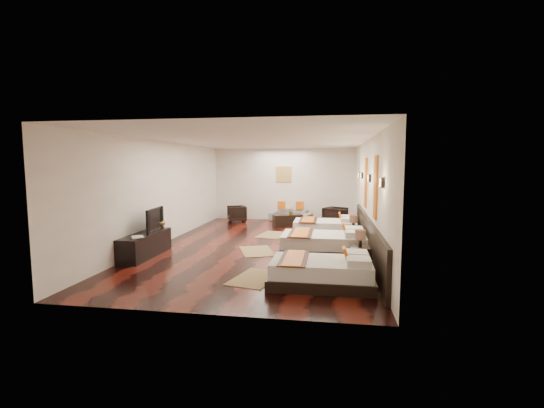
% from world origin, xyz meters
% --- Properties ---
extents(floor, '(5.50, 9.50, 0.01)m').
position_xyz_m(floor, '(0.00, 0.00, 0.00)').
color(floor, black).
rests_on(floor, ground).
extents(ceiling, '(5.50, 9.50, 0.01)m').
position_xyz_m(ceiling, '(0.00, 0.00, 2.80)').
color(ceiling, white).
rests_on(ceiling, floor).
extents(back_wall, '(5.50, 0.01, 2.80)m').
position_xyz_m(back_wall, '(0.00, 4.75, 1.40)').
color(back_wall, silver).
rests_on(back_wall, floor).
extents(left_wall, '(0.01, 9.50, 2.80)m').
position_xyz_m(left_wall, '(-2.75, 0.00, 1.40)').
color(left_wall, silver).
rests_on(left_wall, floor).
extents(right_wall, '(0.01, 9.50, 2.80)m').
position_xyz_m(right_wall, '(2.75, 0.00, 1.40)').
color(right_wall, silver).
rests_on(right_wall, floor).
extents(headboard_panel, '(0.08, 6.60, 0.90)m').
position_xyz_m(headboard_panel, '(2.71, -0.80, 0.45)').
color(headboard_panel, black).
rests_on(headboard_panel, floor).
extents(bed_near, '(1.86, 1.17, 0.71)m').
position_xyz_m(bed_near, '(1.69, -3.14, 0.24)').
color(bed_near, black).
rests_on(bed_near, floor).
extents(bed_mid, '(2.07, 1.30, 0.79)m').
position_xyz_m(bed_mid, '(1.70, -0.86, 0.27)').
color(bed_mid, black).
rests_on(bed_mid, floor).
extents(bed_far, '(1.95, 1.22, 0.74)m').
position_xyz_m(bed_far, '(1.69, 1.54, 0.25)').
color(bed_far, black).
rests_on(bed_far, floor).
extents(nightstand_a, '(0.41, 0.41, 0.82)m').
position_xyz_m(nightstand_a, '(2.44, -1.91, 0.29)').
color(nightstand_a, black).
rests_on(nightstand_a, floor).
extents(nightstand_b, '(0.41, 0.41, 0.80)m').
position_xyz_m(nightstand_b, '(2.44, 0.49, 0.28)').
color(nightstand_b, black).
rests_on(nightstand_b, floor).
extents(jute_mat_near, '(1.00, 1.34, 0.01)m').
position_xyz_m(jute_mat_near, '(0.42, -2.94, 0.01)').
color(jute_mat_near, olive).
rests_on(jute_mat_near, floor).
extents(jute_mat_mid, '(1.13, 1.39, 0.01)m').
position_xyz_m(jute_mat_mid, '(0.02, -0.74, 0.01)').
color(jute_mat_mid, olive).
rests_on(jute_mat_mid, floor).
extents(jute_mat_far, '(0.96, 1.32, 0.01)m').
position_xyz_m(jute_mat_far, '(0.06, 1.51, 0.01)').
color(jute_mat_far, olive).
rests_on(jute_mat_far, floor).
extents(tv_console, '(0.50, 1.80, 0.55)m').
position_xyz_m(tv_console, '(-2.50, -1.64, 0.28)').
color(tv_console, black).
rests_on(tv_console, floor).
extents(tv, '(0.22, 1.01, 0.58)m').
position_xyz_m(tv, '(-2.45, -1.41, 0.84)').
color(tv, black).
rests_on(tv, tv_console).
extents(book, '(0.39, 0.41, 0.03)m').
position_xyz_m(book, '(-2.50, -2.24, 0.57)').
color(book, black).
rests_on(book, tv_console).
extents(figurine, '(0.33, 0.33, 0.34)m').
position_xyz_m(figurine, '(-2.50, -0.92, 0.72)').
color(figurine, brown).
rests_on(figurine, tv_console).
extents(sofa, '(1.71, 1.07, 0.47)m').
position_xyz_m(sofa, '(0.32, 4.37, 0.23)').
color(sofa, gray).
rests_on(sofa, floor).
extents(armchair_left, '(0.88, 0.87, 0.62)m').
position_xyz_m(armchair_left, '(-1.70, 3.94, 0.31)').
color(armchair_left, black).
rests_on(armchair_left, floor).
extents(armchair_right, '(0.96, 0.96, 0.65)m').
position_xyz_m(armchair_right, '(2.00, 3.73, 0.33)').
color(armchair_right, black).
rests_on(armchair_right, floor).
extents(coffee_table, '(1.11, 0.83, 0.40)m').
position_xyz_m(coffee_table, '(0.32, 3.32, 0.20)').
color(coffee_table, black).
rests_on(coffee_table, floor).
extents(table_plant, '(0.30, 0.28, 0.28)m').
position_xyz_m(table_plant, '(0.46, 3.24, 0.54)').
color(table_plant, '#266020').
rests_on(table_plant, coffee_table).
extents(orange_panel_a, '(0.04, 0.40, 1.30)m').
position_xyz_m(orange_panel_a, '(2.73, -1.90, 1.70)').
color(orange_panel_a, '#D86014').
rests_on(orange_panel_a, right_wall).
extents(orange_panel_b, '(0.04, 0.40, 1.30)m').
position_xyz_m(orange_panel_b, '(2.73, 0.30, 1.70)').
color(orange_panel_b, '#D86014').
rests_on(orange_panel_b, right_wall).
extents(sconce_near, '(0.07, 0.12, 0.18)m').
position_xyz_m(sconce_near, '(2.70, -3.00, 1.85)').
color(sconce_near, black).
rests_on(sconce_near, right_wall).
extents(sconce_mid, '(0.07, 0.12, 0.18)m').
position_xyz_m(sconce_mid, '(2.70, -0.80, 1.85)').
color(sconce_mid, black).
rests_on(sconce_mid, right_wall).
extents(sconce_far, '(0.07, 0.12, 0.18)m').
position_xyz_m(sconce_far, '(2.70, 1.40, 1.85)').
color(sconce_far, black).
rests_on(sconce_far, right_wall).
extents(sconce_lounge, '(0.07, 0.12, 0.18)m').
position_xyz_m(sconce_lounge, '(2.70, 2.30, 1.85)').
color(sconce_lounge, black).
rests_on(sconce_lounge, right_wall).
extents(gold_artwork, '(0.60, 0.04, 0.60)m').
position_xyz_m(gold_artwork, '(0.00, 4.73, 1.80)').
color(gold_artwork, '#AD873F').
rests_on(gold_artwork, back_wall).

